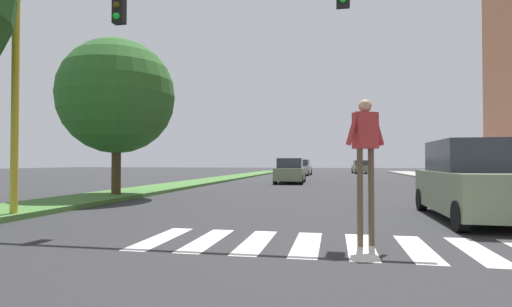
% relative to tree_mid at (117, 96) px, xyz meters
% --- Properties ---
extents(ground_plane, '(140.00, 140.00, 0.00)m').
position_rel_tree_mid_xyz_m(ground_plane, '(8.49, 13.75, -4.04)').
color(ground_plane, '#2D2D30').
extents(crosswalk, '(6.75, 2.20, 0.01)m').
position_rel_tree_mid_xyz_m(crosswalk, '(8.49, -7.47, -4.04)').
color(crosswalk, silver).
rests_on(crosswalk, ground_plane).
extents(median_strip, '(2.58, 64.00, 0.15)m').
position_rel_tree_mid_xyz_m(median_strip, '(-0.30, 11.75, -3.97)').
color(median_strip, '#477A38').
rests_on(median_strip, ground_plane).
extents(tree_mid, '(4.57, 4.57, 6.19)m').
position_rel_tree_mid_xyz_m(tree_mid, '(0.00, 0.00, 0.00)').
color(tree_mid, '#4C3823').
rests_on(tree_mid, median_strip).
extents(sidewalk_right, '(3.00, 64.00, 0.15)m').
position_rel_tree_mid_xyz_m(sidewalk_right, '(17.30, 11.75, -3.97)').
color(sidewalk_right, '#9E9991').
rests_on(sidewalk_right, ground_plane).
extents(traffic_light_gantry, '(9.52, 0.30, 6.00)m').
position_rel_tree_mid_xyz_m(traffic_light_gantry, '(3.53, -5.89, 0.34)').
color(traffic_light_gantry, gold).
rests_on(traffic_light_gantry, median_strip).
extents(pedestrian_performer, '(0.70, 0.44, 2.49)m').
position_rel_tree_mid_xyz_m(pedestrian_performer, '(9.03, -7.41, -2.38)').
color(pedestrian_performer, brown).
rests_on(pedestrian_performer, ground_plane).
extents(suv_crossing, '(1.98, 4.61, 1.97)m').
position_rel_tree_mid_xyz_m(suv_crossing, '(11.89, -3.78, -3.11)').
color(suv_crossing, gray).
rests_on(suv_crossing, ground_plane).
extents(sedan_midblock, '(1.99, 4.58, 1.67)m').
position_rel_tree_mid_xyz_m(sedan_midblock, '(5.60, 12.36, -3.27)').
color(sedan_midblock, gray).
rests_on(sedan_midblock, ground_plane).
extents(sedan_distant, '(1.95, 4.20, 1.68)m').
position_rel_tree_mid_xyz_m(sedan_distant, '(5.12, 27.88, -3.27)').
color(sedan_distant, '#B7B7BC').
rests_on(sedan_distant, ground_plane).
extents(sedan_far_horizon, '(2.18, 4.45, 1.63)m').
position_rel_tree_mid_xyz_m(sedan_far_horizon, '(11.78, 36.34, -3.28)').
color(sedan_far_horizon, gray).
rests_on(sedan_far_horizon, ground_plane).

